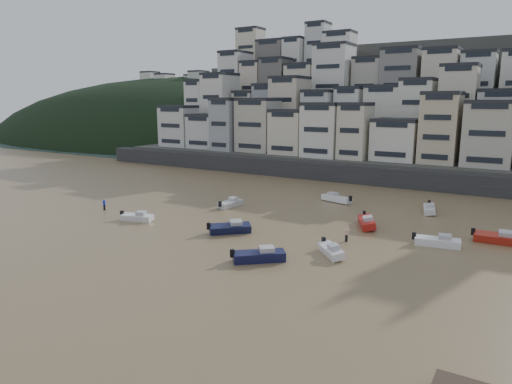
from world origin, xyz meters
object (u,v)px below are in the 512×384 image
Objects in this scene: boat_f at (230,202)px; boat_g at (498,237)px; boat_i at (429,208)px; boat_b at (331,249)px; person_blue at (104,204)px; boat_e at (367,221)px; boat_h at (337,197)px; boat_c at (230,227)px; boat_j at (137,216)px; boat_a at (259,254)px; boat_d at (438,240)px; person_pink at (347,234)px.

boat_f is 36.33m from boat_g.
boat_g is 14.56m from boat_i.
boat_b is 36.45m from person_blue.
person_blue reaches higher than boat_f.
boat_e is 14.75m from boat_h.
boat_g is 26.00m from boat_h.
boat_c is 14.17m from boat_j.
boat_f is (-21.73, 12.87, 0.03)m from boat_b.
boat_e is 30.49m from boat_j.
person_blue is at bearing -168.96° from boat_g.
boat_a reaches higher than boat_h.
boat_i is (18.78, 23.58, -0.05)m from boat_c.
boat_a is 24.47m from boat_f.
boat_i is 2.97× the size of person_blue.
boat_c reaches higher than boat_g.
boat_d is 16.19m from boat_i.
boat_h is at bearing -101.45° from boat_i.
boat_c is 1.11× the size of boat_f.
boat_f is at bearing 160.84° from person_pink.
boat_f is at bearing 79.96° from boat_c.
boat_h is 35.87m from person_blue.
boat_i is (26.78, 11.94, 0.02)m from boat_f.
person_blue is at bearing 55.98° from boat_h.
boat_d is at bearing -1.06° from boat_j.
boat_f is 17.21m from boat_h.
boat_c is (-8.20, 6.70, -0.03)m from boat_a.
boat_d is at bearing -142.80° from boat_g.
boat_i is at bearing -163.31° from boat_h.
boat_a reaches higher than boat_f.
boat_e reaches higher than boat_i.
boat_f is 2.87× the size of person_blue.
boat_a is 1.21× the size of boat_j.
boat_a is at bearing -138.91° from boat_g.
person_pink is (-0.33, 5.44, 0.22)m from boat_b.
boat_i is at bearing 29.70° from boat_a.
boat_a is at bearing -144.16° from boat_d.
boat_a is at bearing -88.86° from boat_b.
boat_j is at bearing -167.78° from person_pink.
boat_f is at bearing -115.91° from boat_e.
person_pink is (27.47, 5.95, 0.22)m from boat_j.
boat_j is at bearing -89.77° from boat_e.
boat_h reaches higher than boat_b.
boat_d is at bearing 1.44° from boat_i.
boat_e is at bearing -178.41° from boat_g.
boat_f is 0.90× the size of boat_h.
person_blue is at bearing -135.64° from boat_b.
person_pink is at bearing -104.04° from boat_f.
boat_g reaches higher than boat_f.
boat_h is (-23.68, 10.74, 0.02)m from boat_g.
person_blue is (-27.34, -23.22, 0.11)m from boat_h.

